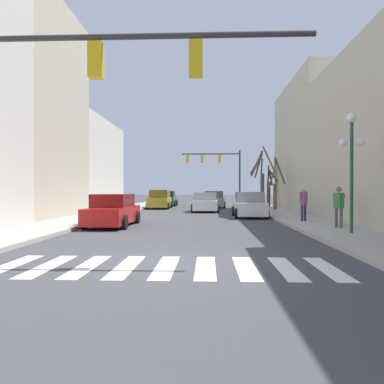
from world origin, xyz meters
TOP-DOWN VIEW (x-y plane):
  - ground_plane at (0.00, 0.00)m, footprint 240.00×240.00m
  - crosswalk_stripes at (-0.00, -0.54)m, footprint 7.65×2.60m
  - traffic_signal_near at (-2.02, -0.19)m, footprint 8.00×0.28m
  - traffic_signal_far at (2.06, 32.78)m, footprint 6.54×0.28m
  - street_lamp_right_corner at (6.25, 5.09)m, footprint 0.95×0.36m
  - car_at_intersection at (-3.54, 31.67)m, footprint 2.12×4.47m
  - car_parked_right_mid at (1.50, 27.94)m, footprint 2.18×4.49m
  - car_parked_left_far at (-3.61, 8.86)m, footprint 1.97×4.87m
  - car_parked_right_near at (0.72, 20.87)m, footprint 2.14×4.16m
  - car_parked_right_far at (-3.56, 25.69)m, footprint 2.08×4.36m
  - car_driving_away_lane at (3.58, 14.97)m, footprint 2.03×4.26m
  - pedestrian_on_right_sidewalk at (5.86, 10.47)m, footprint 0.59×0.62m
  - pedestrian_on_left_sidewalk at (6.47, 7.08)m, footprint 0.36×0.73m
  - street_tree_left_near at (6.76, 26.55)m, footprint 1.42×1.33m
  - street_tree_left_far at (6.41, 21.70)m, footprint 1.56×2.52m
  - street_tree_right_near at (6.17, 27.85)m, footprint 2.31×3.23m

SIDE VIEW (x-z plane):
  - ground_plane at x=0.00m, z-range 0.00..0.00m
  - crosswalk_stripes at x=0.00m, z-range 0.00..0.01m
  - car_parked_right_near at x=0.72m, z-range -0.05..1.50m
  - car_parked_left_far at x=-3.61m, z-range -0.04..1.50m
  - car_driving_away_lane at x=3.58m, z-range -0.05..1.56m
  - car_at_intersection at x=-3.54m, z-range -0.05..1.57m
  - car_parked_right_mid at x=1.50m, z-range -0.05..1.58m
  - car_parked_right_far at x=-3.56m, z-range -0.06..1.68m
  - pedestrian_on_left_sidewalk at x=6.47m, z-range 0.31..2.05m
  - pedestrian_on_right_sidewalk at x=5.86m, z-range 0.31..2.09m
  - street_tree_left_near at x=6.76m, z-range -0.04..3.91m
  - street_tree_left_far at x=6.41m, z-range -0.06..4.24m
  - street_tree_right_near at x=6.17m, z-range 0.02..5.93m
  - street_lamp_right_corner at x=6.25m, z-range 1.07..5.51m
  - traffic_signal_near at x=-2.02m, z-range 1.37..7.13m
  - traffic_signal_far at x=2.06m, z-range 1.49..7.64m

